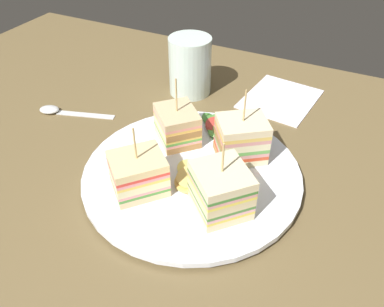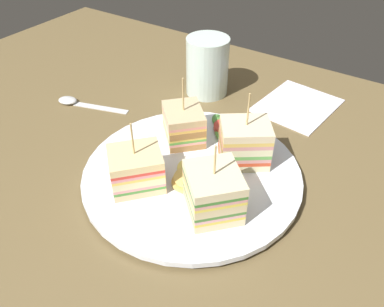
{
  "view_description": "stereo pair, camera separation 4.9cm",
  "coord_description": "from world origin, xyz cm",
  "px_view_note": "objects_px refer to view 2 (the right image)",
  "views": [
    {
      "loc": [
        -16.89,
        34.34,
        35.69
      ],
      "look_at": [
        0.0,
        0.0,
        4.47
      ],
      "focal_mm": 35.7,
      "sensor_mm": 36.0,
      "label": 1
    },
    {
      "loc": [
        -21.17,
        31.89,
        35.69
      ],
      "look_at": [
        0.0,
        0.0,
        4.47
      ],
      "focal_mm": 35.7,
      "sensor_mm": 36.0,
      "label": 2
    }
  ],
  "objects_px": {
    "plate": "(192,174)",
    "napkin": "(297,105)",
    "chip_pile": "(190,176)",
    "drinking_glass": "(207,70)",
    "sandwich_wedge_3": "(213,192)",
    "sandwich_wedge_0": "(244,143)",
    "sandwich_wedge_2": "(137,169)",
    "spoon": "(76,102)",
    "sandwich_wedge_1": "(184,125)"
  },
  "relations": [
    {
      "from": "sandwich_wedge_2",
      "to": "spoon",
      "type": "bearing_deg",
      "value": 107.42
    },
    {
      "from": "sandwich_wedge_3",
      "to": "drinking_glass",
      "type": "height_order",
      "value": "sandwich_wedge_3"
    },
    {
      "from": "plate",
      "to": "drinking_glass",
      "type": "relative_size",
      "value": 2.87
    },
    {
      "from": "sandwich_wedge_2",
      "to": "plate",
      "type": "bearing_deg",
      "value": 5.51
    },
    {
      "from": "napkin",
      "to": "spoon",
      "type": "bearing_deg",
      "value": 32.71
    },
    {
      "from": "drinking_glass",
      "to": "sandwich_wedge_3",
      "type": "bearing_deg",
      "value": 123.13
    },
    {
      "from": "plate",
      "to": "sandwich_wedge_1",
      "type": "bearing_deg",
      "value": -47.04
    },
    {
      "from": "chip_pile",
      "to": "drinking_glass",
      "type": "bearing_deg",
      "value": -63.04
    },
    {
      "from": "chip_pile",
      "to": "sandwich_wedge_2",
      "type": "bearing_deg",
      "value": 38.04
    },
    {
      "from": "sandwich_wedge_1",
      "to": "drinking_glass",
      "type": "distance_m",
      "value": 0.17
    },
    {
      "from": "sandwich_wedge_1",
      "to": "drinking_glass",
      "type": "bearing_deg",
      "value": 154.44
    },
    {
      "from": "sandwich_wedge_2",
      "to": "sandwich_wedge_0",
      "type": "bearing_deg",
      "value": 4.66
    },
    {
      "from": "sandwich_wedge_0",
      "to": "chip_pile",
      "type": "xyz_separation_m",
      "value": [
        0.04,
        0.08,
        -0.02
      ]
    },
    {
      "from": "sandwich_wedge_3",
      "to": "napkin",
      "type": "xyz_separation_m",
      "value": [
        0.01,
        -0.3,
        -0.04
      ]
    },
    {
      "from": "plate",
      "to": "sandwich_wedge_0",
      "type": "distance_m",
      "value": 0.08
    },
    {
      "from": "sandwich_wedge_0",
      "to": "sandwich_wedge_1",
      "type": "xyz_separation_m",
      "value": [
        0.1,
        0.0,
        -0.0
      ]
    },
    {
      "from": "sandwich_wedge_2",
      "to": "sandwich_wedge_3",
      "type": "height_order",
      "value": "sandwich_wedge_3"
    },
    {
      "from": "sandwich_wedge_3",
      "to": "napkin",
      "type": "relative_size",
      "value": 0.7
    },
    {
      "from": "plate",
      "to": "napkin",
      "type": "distance_m",
      "value": 0.26
    },
    {
      "from": "sandwich_wedge_2",
      "to": "drinking_glass",
      "type": "height_order",
      "value": "sandwich_wedge_2"
    },
    {
      "from": "plate",
      "to": "spoon",
      "type": "relative_size",
      "value": 2.25
    },
    {
      "from": "chip_pile",
      "to": "drinking_glass",
      "type": "relative_size",
      "value": 0.72
    },
    {
      "from": "sandwich_wedge_0",
      "to": "spoon",
      "type": "bearing_deg",
      "value": -33.87
    },
    {
      "from": "chip_pile",
      "to": "napkin",
      "type": "height_order",
      "value": "chip_pile"
    },
    {
      "from": "spoon",
      "to": "drinking_glass",
      "type": "xyz_separation_m",
      "value": [
        -0.17,
        -0.16,
        0.04
      ]
    },
    {
      "from": "plate",
      "to": "sandwich_wedge_2",
      "type": "height_order",
      "value": "sandwich_wedge_2"
    },
    {
      "from": "sandwich_wedge_0",
      "to": "sandwich_wedge_2",
      "type": "height_order",
      "value": "sandwich_wedge_0"
    },
    {
      "from": "sandwich_wedge_3",
      "to": "sandwich_wedge_0",
      "type": "bearing_deg",
      "value": -39.16
    },
    {
      "from": "spoon",
      "to": "plate",
      "type": "bearing_deg",
      "value": 152.89
    },
    {
      "from": "plate",
      "to": "napkin",
      "type": "xyz_separation_m",
      "value": [
        -0.05,
        -0.26,
        -0.01
      ]
    },
    {
      "from": "sandwich_wedge_0",
      "to": "sandwich_wedge_2",
      "type": "bearing_deg",
      "value": 16.72
    },
    {
      "from": "sandwich_wedge_1",
      "to": "drinking_glass",
      "type": "relative_size",
      "value": 0.97
    },
    {
      "from": "napkin",
      "to": "drinking_glass",
      "type": "relative_size",
      "value": 1.35
    },
    {
      "from": "sandwich_wedge_2",
      "to": "napkin",
      "type": "relative_size",
      "value": 0.68
    },
    {
      "from": "sandwich_wedge_0",
      "to": "sandwich_wedge_3",
      "type": "distance_m",
      "value": 0.1
    },
    {
      "from": "sandwich_wedge_3",
      "to": "spoon",
      "type": "distance_m",
      "value": 0.35
    },
    {
      "from": "sandwich_wedge_2",
      "to": "spoon",
      "type": "relative_size",
      "value": 0.73
    },
    {
      "from": "sandwich_wedge_0",
      "to": "sandwich_wedge_1",
      "type": "height_order",
      "value": "sandwich_wedge_0"
    },
    {
      "from": "sandwich_wedge_0",
      "to": "sandwich_wedge_3",
      "type": "height_order",
      "value": "sandwich_wedge_0"
    },
    {
      "from": "chip_pile",
      "to": "napkin",
      "type": "distance_m",
      "value": 0.28
    },
    {
      "from": "napkin",
      "to": "drinking_glass",
      "type": "distance_m",
      "value": 0.17
    },
    {
      "from": "spoon",
      "to": "drinking_glass",
      "type": "bearing_deg",
      "value": -152.94
    },
    {
      "from": "napkin",
      "to": "sandwich_wedge_3",
      "type": "bearing_deg",
      "value": 91.71
    },
    {
      "from": "sandwich_wedge_2",
      "to": "drinking_glass",
      "type": "relative_size",
      "value": 0.92
    },
    {
      "from": "spoon",
      "to": "chip_pile",
      "type": "bearing_deg",
      "value": 149.74
    },
    {
      "from": "chip_pile",
      "to": "drinking_glass",
      "type": "xyz_separation_m",
      "value": [
        0.12,
        -0.23,
        0.02
      ]
    },
    {
      "from": "sandwich_wedge_3",
      "to": "chip_pile",
      "type": "xyz_separation_m",
      "value": [
        0.05,
        -0.03,
        -0.02
      ]
    },
    {
      "from": "sandwich_wedge_2",
      "to": "chip_pile",
      "type": "xyz_separation_m",
      "value": [
        -0.05,
        -0.04,
        -0.02
      ]
    },
    {
      "from": "sandwich_wedge_0",
      "to": "spoon",
      "type": "relative_size",
      "value": 0.81
    },
    {
      "from": "plate",
      "to": "drinking_glass",
      "type": "distance_m",
      "value": 0.24
    }
  ]
}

